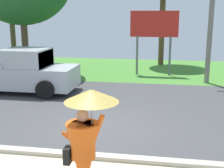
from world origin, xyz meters
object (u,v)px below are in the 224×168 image
pickup_truck (17,72)px  utility_pole (212,9)px  monk_pedestrian (85,143)px  roadside_billboard (154,29)px

pickup_truck → utility_pole: 9.37m
monk_pedestrian → pickup_truck: (-4.88, 7.15, -0.21)m
utility_pole → monk_pedestrian: bearing=-109.2°
roadside_billboard → pickup_truck: bearing=-140.9°
pickup_truck → roadside_billboard: roadside_billboard is taller
monk_pedestrian → pickup_truck: 8.66m
monk_pedestrian → roadside_billboard: 11.94m
roadside_billboard → utility_pole: bearing=-30.8°
monk_pedestrian → pickup_truck: monk_pedestrian is taller
monk_pedestrian → utility_pole: 11.09m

